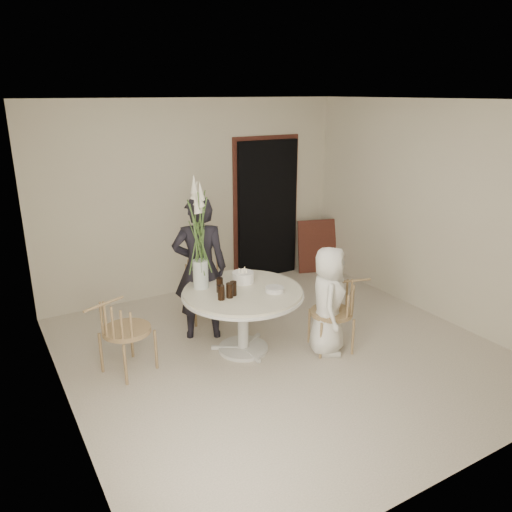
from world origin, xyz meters
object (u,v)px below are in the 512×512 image
boy (328,301)px  birthday_cake (243,277)px  chair_right (342,304)px  chair_far (202,276)px  flower_vase (199,236)px  chair_left (116,326)px  girl (200,268)px  table (243,300)px

boy → birthday_cake: boy is taller
chair_right → boy: size_ratio=0.67×
chair_far → flower_vase: bearing=-107.9°
boy → chair_far: bearing=61.0°
chair_right → flower_vase: flower_vase is taller
chair_left → girl: (1.09, 0.38, 0.30)m
girl → boy: (1.04, -1.05, -0.24)m
birthday_cake → flower_vase: size_ratio=0.20×
chair_right → girl: 1.65m
chair_right → flower_vase: bearing=-104.0°
chair_far → girl: 0.68m
chair_far → girl: bearing=-108.7°
boy → birthday_cake: 0.98m
chair_left → boy: bearing=-129.3°
chair_left → flower_vase: 1.25m
girl → boy: bearing=158.7°
table → chair_left: size_ratio=1.56×
boy → birthday_cake: bearing=78.8°
flower_vase → table: bearing=-39.3°
girl → chair_left: bearing=42.9°
chair_right → flower_vase: 1.74m
table → birthday_cake: birthday_cake is taller
girl → birthday_cake: girl is taller
chair_left → girl: girl is taller
table → boy: bearing=-31.8°
boy → flower_vase: bearing=90.4°
chair_right → chair_far: bearing=-132.0°
chair_left → flower_vase: bearing=-105.2°
boy → flower_vase: 1.56m
birthday_cake → boy: bearing=-45.8°
table → birthday_cake: size_ratio=5.45×
flower_vase → birthday_cake: bearing=-10.7°
chair_far → flower_vase: 1.18m
chair_far → girl: size_ratio=0.48×
chair_far → birthday_cake: (0.11, -0.89, 0.26)m
chair_left → girl: bearing=-92.8°
chair_far → boy: size_ratio=0.67×
table → chair_right: chair_right is taller
chair_left → chair_right: bearing=-128.0°
flower_vase → chair_far: bearing=65.6°
table → flower_vase: size_ratio=1.07×
girl → boy: girl is taller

